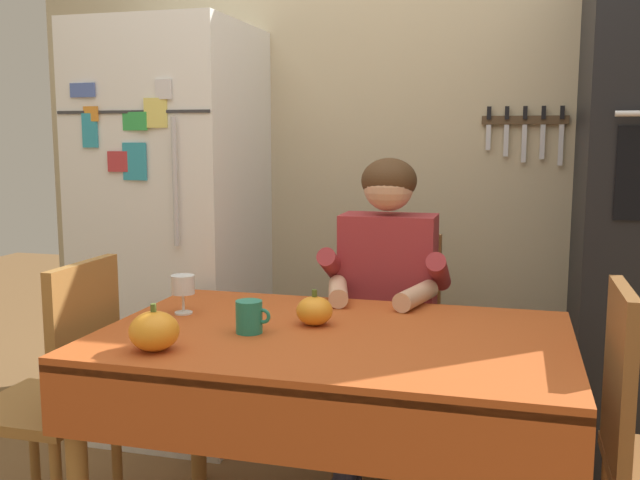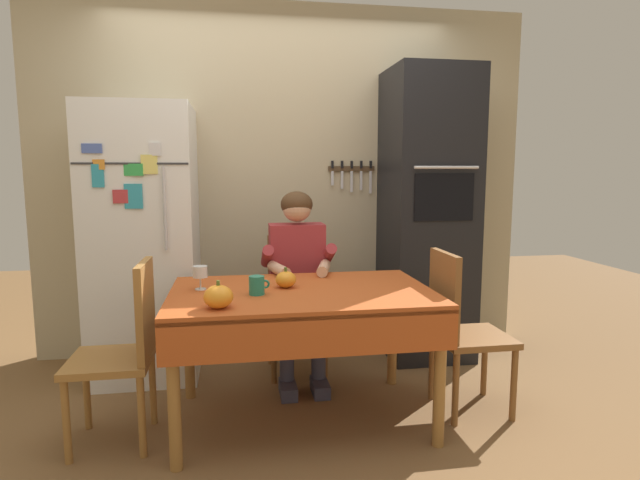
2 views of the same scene
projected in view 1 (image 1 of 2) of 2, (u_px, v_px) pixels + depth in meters
The scene contains 10 objects.
back_wall_assembly at pixel (412, 142), 3.25m from camera, with size 3.70×0.13×2.60m.
refrigerator at pixel (175, 232), 3.20m from camera, with size 0.68×0.71×1.80m.
dining_table at pixel (332, 361), 2.14m from camera, with size 1.40×0.90×0.74m.
chair_behind_person at pixel (392, 338), 2.91m from camera, with size 0.40×0.40×0.93m.
seated_person at pixel (385, 294), 2.69m from camera, with size 0.47×0.55×1.25m.
chair_left_side at pixel (61, 387), 2.34m from camera, with size 0.40×0.40×0.93m.
coffee_mug at pixel (250, 317), 2.14m from camera, with size 0.11×0.08×0.10m.
wine_glass at pixel (183, 286), 2.36m from camera, with size 0.08×0.08×0.13m.
pumpkin_large at pixel (154, 331), 1.96m from camera, with size 0.14×0.14×0.13m.
pumpkin_medium at pixel (314, 311), 2.23m from camera, with size 0.11×0.11×0.11m.
Camera 1 is at (0.51, -1.93, 1.32)m, focal length 40.13 mm.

